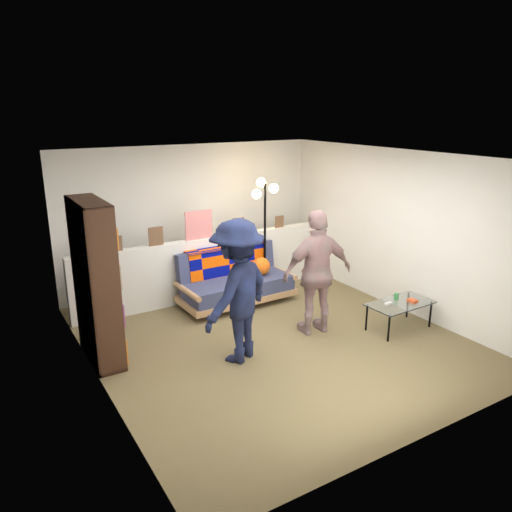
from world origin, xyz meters
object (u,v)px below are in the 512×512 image
Objects in this scene: bookshelf at (96,288)px; person_right at (317,273)px; futon_sofa at (236,281)px; floor_lamp at (264,213)px; person_left at (237,291)px; coffee_table at (400,304)px.

bookshelf reaches higher than person_right.
floor_lamp reaches higher than futon_sofa.
person_right is (2.72, -0.76, -0.07)m from bookshelf.
person_left reaches higher than futon_sofa.
futon_sofa reaches higher than coffee_table.
bookshelf is at bearing -58.88° from person_left.
coffee_table is at bearing -54.18° from futon_sofa.
bookshelf reaches higher than person_left.
futon_sofa is at bearing -64.99° from person_right.
coffee_table is (3.77, -1.29, -0.56)m from bookshelf.
futon_sofa is 1.94× the size of coffee_table.
person_right is (1.29, 0.12, -0.02)m from person_left.
floor_lamp is 1.11× the size of person_right.
bookshelf is 1.68m from person_left.
person_left is (-2.33, 0.42, 0.52)m from coffee_table.
futon_sofa is 2.48m from bookshelf.
bookshelf is 2.10× the size of coffee_table.
coffee_table is at bearing -18.94° from bookshelf.
floor_lamp reaches higher than coffee_table.
person_right is (0.43, -1.50, 0.49)m from futon_sofa.
floor_lamp is at bearing 110.46° from coffee_table.
floor_lamp is at bearing 16.30° from futon_sofa.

